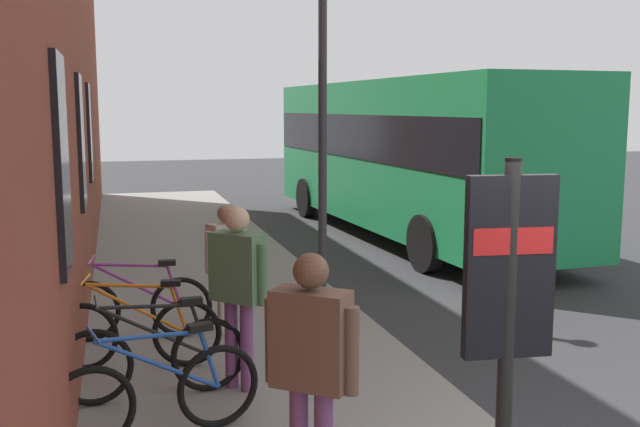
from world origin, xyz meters
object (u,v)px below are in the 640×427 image
at_px(pedestrian_by_facade, 311,356).
at_px(city_bus, 406,149).
at_px(bicycle_mid_rack, 136,307).
at_px(pedestrian_near_bus, 227,255).
at_px(transit_info_sign, 509,292).
at_px(bicycle_leaning_wall, 158,394).
at_px(bicycle_under_window, 136,332).
at_px(pedestrian_crossing_street, 238,279).
at_px(bicycle_end_of_row, 153,358).
at_px(street_lamp, 323,81).

bearing_deg(pedestrian_by_facade, city_bus, -25.51).
bearing_deg(bicycle_mid_rack, pedestrian_near_bus, -88.89).
bearing_deg(transit_info_sign, city_bus, -19.46).
xyz_separation_m(bicycle_leaning_wall, pedestrian_by_facade, (-1.34, -0.92, 0.69)).
xyz_separation_m(bicycle_under_window, city_bus, (7.22, -5.95, 1.41)).
distance_m(transit_info_sign, pedestrian_near_bus, 4.91).
relative_size(bicycle_under_window, pedestrian_crossing_street, 0.99).
distance_m(bicycle_end_of_row, pedestrian_near_bus, 2.18).
xyz_separation_m(transit_info_sign, street_lamp, (6.02, -0.57, 1.45)).
bearing_deg(street_lamp, bicycle_end_of_row, 140.93).
relative_size(bicycle_leaning_wall, pedestrian_crossing_street, 0.98).
bearing_deg(bicycle_under_window, pedestrian_crossing_street, -131.39).
relative_size(bicycle_leaning_wall, transit_info_sign, 0.73).
xyz_separation_m(bicycle_leaning_wall, city_bus, (8.96, -5.84, 1.41)).
bearing_deg(pedestrian_near_bus, bicycle_end_of_row, 152.44).
relative_size(bicycle_end_of_row, pedestrian_crossing_street, 1.00).
height_order(pedestrian_by_facade, pedestrian_crossing_street, pedestrian_crossing_street).
distance_m(city_bus, street_lamp, 6.07).
xyz_separation_m(bicycle_end_of_row, pedestrian_by_facade, (-2.24, -0.91, 0.69)).
relative_size(transit_info_sign, pedestrian_by_facade, 1.36).
xyz_separation_m(bicycle_leaning_wall, bicycle_under_window, (1.74, 0.12, 0.00)).
xyz_separation_m(bicycle_under_window, street_lamp, (2.27, -2.65, 2.66)).
xyz_separation_m(pedestrian_crossing_street, street_lamp, (3.09, -1.72, 1.96)).
bearing_deg(city_bus, bicycle_end_of_row, 144.13).
xyz_separation_m(bicycle_leaning_wall, bicycle_mid_rack, (2.75, 0.08, 0.00)).
bearing_deg(bicycle_end_of_row, bicycle_mid_rack, 2.95).
distance_m(bicycle_mid_rack, pedestrian_near_bus, 1.20).
bearing_deg(bicycle_leaning_wall, pedestrian_crossing_street, -41.59).
bearing_deg(transit_info_sign, pedestrian_crossing_street, 21.43).
bearing_deg(bicycle_end_of_row, street_lamp, -39.07).
distance_m(bicycle_leaning_wall, street_lamp, 5.44).
xyz_separation_m(bicycle_leaning_wall, street_lamp, (4.02, -2.54, 2.66)).
relative_size(bicycle_end_of_row, bicycle_mid_rack, 1.00).
height_order(bicycle_under_window, transit_info_sign, transit_info_sign).
xyz_separation_m(bicycle_end_of_row, bicycle_under_window, (0.84, 0.13, -0.00)).
distance_m(pedestrian_near_bus, street_lamp, 2.90).
bearing_deg(pedestrian_near_bus, transit_info_sign, -168.39).
height_order(bicycle_end_of_row, city_bus, city_bus).
bearing_deg(street_lamp, pedestrian_near_bus, 128.77).
xyz_separation_m(bicycle_under_window, pedestrian_by_facade, (-3.08, -1.04, 0.69)).
height_order(bicycle_leaning_wall, bicycle_end_of_row, same).
height_order(bicycle_under_window, pedestrian_by_facade, pedestrian_by_facade).
xyz_separation_m(transit_info_sign, city_bus, (10.96, -3.87, 0.20)).
height_order(city_bus, pedestrian_crossing_street, city_bus).
distance_m(bicycle_end_of_row, bicycle_mid_rack, 1.85).
bearing_deg(city_bus, pedestrian_crossing_street, 148.02).
distance_m(bicycle_leaning_wall, bicycle_end_of_row, 0.90).
bearing_deg(pedestrian_crossing_street, street_lamp, -29.08).
distance_m(bicycle_under_window, pedestrian_near_bus, 1.60).
bearing_deg(city_bus, bicycle_leaning_wall, 146.91).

